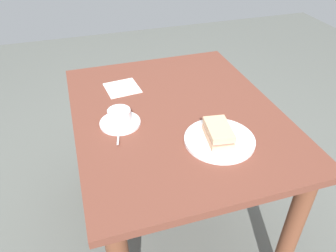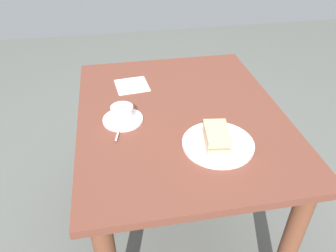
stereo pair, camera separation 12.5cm
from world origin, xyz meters
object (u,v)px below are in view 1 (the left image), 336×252
Objects in this scene: coffee_cup at (119,115)px; spoon at (119,133)px; sandwich_plate at (219,140)px; napkin at (122,88)px; dining_table at (176,137)px; coffee_saucer at (120,123)px; sandwich_front at (218,133)px.

coffee_cup reaches higher than spoon.
napkin is (-0.50, -0.27, -0.01)m from sandwich_plate.
spoon is at bearing -13.60° from coffee_cup.
spoon is (-0.14, -0.35, 0.01)m from sandwich_plate.
coffee_saucer reaches higher than dining_table.
dining_table is at bearing 109.89° from spoon.
spoon is (0.08, -0.02, -0.03)m from coffee_cup.
sandwich_front reaches higher than coffee_cup.
coffee_saucer is 0.03m from coffee_cup.
sandwich_front is at bearing 27.65° from napkin.
coffee_cup reaches higher than sandwich_plate.
sandwich_front is at bearing 55.68° from coffee_saucer.
sandwich_front is 1.58× the size of spoon.
spoon is (0.08, -0.02, 0.01)m from coffee_saucer.
napkin is at bearing 167.48° from coffee_cup.
sandwich_front is (0.00, -0.01, 0.04)m from sandwich_plate.
coffee_saucer is 1.09× the size of napkin.
spoon is at bearing -112.66° from sandwich_front.
coffee_cup is 0.78× the size of napkin.
dining_table is at bearing -161.29° from sandwich_front.
dining_table is at bearing 93.70° from coffee_cup.
coffee_saucer is (0.02, -0.24, 0.15)m from dining_table.
coffee_cup reaches higher than coffee_saucer.
sandwich_plate is 2.27× the size of coffee_cup.
dining_table is at bearing 34.68° from napkin.
sandwich_plate is 0.38m from spoon.
dining_table is 9.10× the size of coffee_cup.
dining_table is 0.31m from sandwich_front.
napkin is at bearing -145.32° from dining_table.
dining_table is at bearing 94.03° from coffee_saucer.
coffee_cup is 0.09m from spoon.
napkin is (-0.26, -0.18, 0.14)m from dining_table.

